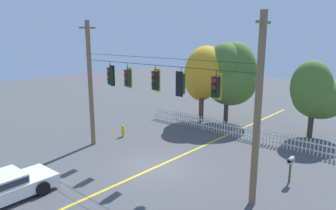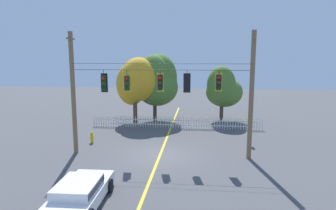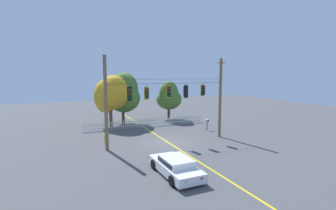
{
  "view_description": "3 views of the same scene",
  "coord_description": "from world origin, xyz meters",
  "views": [
    {
      "loc": [
        10.82,
        -11.29,
        6.89
      ],
      "look_at": [
        0.15,
        0.84,
        3.33
      ],
      "focal_mm": 33.21,
      "sensor_mm": 36.0,
      "label": 1
    },
    {
      "loc": [
        2.46,
        -18.65,
        6.41
      ],
      "look_at": [
        0.49,
        0.39,
        3.25
      ],
      "focal_mm": 32.44,
      "sensor_mm": 36.0,
      "label": 2
    },
    {
      "loc": [
        -9.01,
        -20.65,
        6.33
      ],
      "look_at": [
        0.19,
        0.57,
        3.45
      ],
      "focal_mm": 26.68,
      "sensor_mm": 36.0,
      "label": 3
    }
  ],
  "objects": [
    {
      "name": "parked_car",
      "position": [
        -2.56,
        -6.98,
        0.61
      ],
      "size": [
        2.1,
        4.63,
        1.15
      ],
      "color": "white",
      "rests_on": "ground"
    },
    {
      "name": "traffic_signal_northbound_primary",
      "position": [
        -2.07,
        0.01,
        4.67
      ],
      "size": [
        0.43,
        0.38,
        1.41
      ],
      "color": "black"
    },
    {
      "name": "autumn_oak_far_east",
      "position": [
        4.75,
        10.74,
        3.13
      ],
      "size": [
        3.54,
        3.66,
        5.41
      ],
      "color": "#473828",
      "rests_on": "ground"
    },
    {
      "name": "ground",
      "position": [
        0.0,
        0.0,
        0.0
      ],
      "size": [
        80.0,
        80.0,
        0.0
      ],
      "primitive_type": "plane",
      "color": "#4C4C4F"
    },
    {
      "name": "traffic_signal_westbound_side",
      "position": [
        1.71,
        -0.01,
        4.72
      ],
      "size": [
        0.43,
        0.38,
        1.37
      ],
      "color": "black"
    },
    {
      "name": "autumn_maple_mid",
      "position": [
        -1.61,
        10.36,
        3.9
      ],
      "size": [
        4.07,
        3.95,
        6.53
      ],
      "color": "#473828",
      "rests_on": "ground"
    },
    {
      "name": "roadside_mailbox",
      "position": [
        6.06,
        3.01,
        1.04
      ],
      "size": [
        0.25,
        0.44,
        1.29
      ],
      "color": "brown",
      "rests_on": "ground"
    },
    {
      "name": "traffic_signal_southbound_primary",
      "position": [
        3.63,
        0.01,
        4.77
      ],
      "size": [
        0.43,
        0.38,
        1.3
      ],
      "color": "black"
    },
    {
      "name": "lane_centerline_stripe",
      "position": [
        0.0,
        0.0,
        0.0
      ],
      "size": [
        0.16,
        36.0,
        0.01
      ],
      "primitive_type": "cube",
      "color": "gold",
      "rests_on": "ground"
    },
    {
      "name": "signal_support_span",
      "position": [
        0.0,
        -0.0,
        4.01
      ],
      "size": [
        11.52,
        1.1,
        7.87
      ],
      "color": "brown",
      "rests_on": "ground"
    },
    {
      "name": "autumn_maple_near_fence",
      "position": [
        -3.38,
        9.28,
        4.09
      ],
      "size": [
        4.02,
        3.57,
        6.21
      ],
      "color": "brown",
      "rests_on": "ground"
    },
    {
      "name": "traffic_signal_northbound_secondary",
      "position": [
        -3.57,
        0.01,
        4.66
      ],
      "size": [
        0.43,
        0.38,
        1.45
      ],
      "color": "black"
    },
    {
      "name": "traffic_signal_eastbound_side",
      "position": [
        0.04,
        0.01,
        4.73
      ],
      "size": [
        0.43,
        0.38,
        1.37
      ],
      "color": "black"
    },
    {
      "name": "white_picket_fence",
      "position": [
        0.45,
        7.42,
        0.51
      ],
      "size": [
        14.94,
        0.06,
        1.01
      ],
      "color": "silver",
      "rests_on": "ground"
    },
    {
      "name": "fire_hydrant",
      "position": [
        -5.36,
        2.31,
        0.41
      ],
      "size": [
        0.38,
        0.22,
        0.83
      ],
      "color": "gold",
      "rests_on": "ground"
    }
  ]
}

